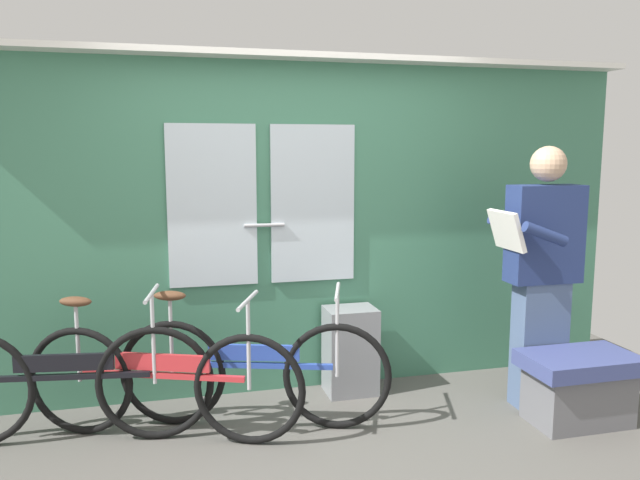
% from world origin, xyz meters
% --- Properties ---
extents(ground_plane, '(6.01, 3.90, 0.04)m').
position_xyz_m(ground_plane, '(0.00, 0.00, -0.02)').
color(ground_plane, '#56544F').
extents(train_door_wall, '(5.01, 0.28, 2.36)m').
position_xyz_m(train_door_wall, '(-0.01, 1.14, 1.23)').
color(train_door_wall, '#427F60').
rests_on(train_door_wall, ground_plane).
extents(bicycle_near_door, '(1.61, 0.74, 0.88)m').
position_xyz_m(bicycle_near_door, '(-0.92, 0.51, 0.36)').
color(bicycle_near_door, black).
rests_on(bicycle_near_door, ground_plane).
extents(bicycle_leaning_behind, '(1.64, 0.65, 0.89)m').
position_xyz_m(bicycle_leaning_behind, '(-0.37, 0.55, 0.36)').
color(bicycle_leaning_behind, black).
rests_on(bicycle_leaning_behind, ground_plane).
extents(bicycle_by_pole, '(1.71, 0.44, 0.91)m').
position_xyz_m(bicycle_by_pole, '(-1.48, 0.59, 0.37)').
color(bicycle_by_pole, black).
rests_on(bicycle_by_pole, ground_plane).
extents(passenger_reading_newspaper, '(0.58, 0.51, 1.75)m').
position_xyz_m(passenger_reading_newspaper, '(1.54, 0.40, 0.92)').
color(passenger_reading_newspaper, slate).
rests_on(passenger_reading_newspaper, ground_plane).
extents(trash_bin_by_wall, '(0.35, 0.28, 0.62)m').
position_xyz_m(trash_bin_by_wall, '(0.38, 0.93, 0.31)').
color(trash_bin_by_wall, gray).
rests_on(trash_bin_by_wall, ground_plane).
extents(bench_seat_corner, '(0.70, 0.44, 0.45)m').
position_xyz_m(bench_seat_corner, '(1.63, 0.08, 0.24)').
color(bench_seat_corner, '#3D477F').
rests_on(bench_seat_corner, ground_plane).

